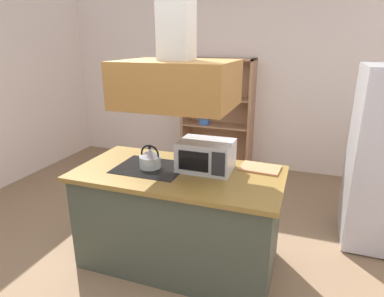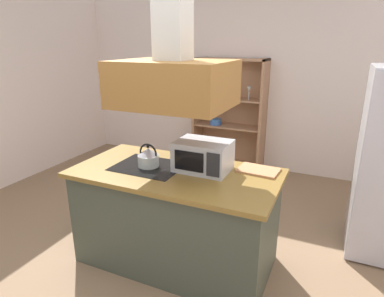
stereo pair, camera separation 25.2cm
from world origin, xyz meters
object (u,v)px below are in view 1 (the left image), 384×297
object	(u,v)px
microwave	(206,155)
dish_cabinet	(218,120)
cutting_board	(260,168)
kettle	(150,158)

from	to	relation	value
microwave	dish_cabinet	bearing A→B (deg)	102.87
cutting_board	microwave	xyz separation A→B (m)	(-0.45, -0.17, 0.12)
dish_cabinet	kettle	distance (m)	2.55
microwave	cutting_board	bearing A→B (deg)	20.91
cutting_board	microwave	size ratio (longest dim) A/B	0.74
cutting_board	dish_cabinet	bearing A→B (deg)	113.94
kettle	microwave	xyz separation A→B (m)	(0.48, 0.12, 0.04)
cutting_board	microwave	bearing A→B (deg)	-159.09
kettle	dish_cabinet	bearing A→B (deg)	91.74
dish_cabinet	cutting_board	xyz separation A→B (m)	(1.00, -2.25, 0.15)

